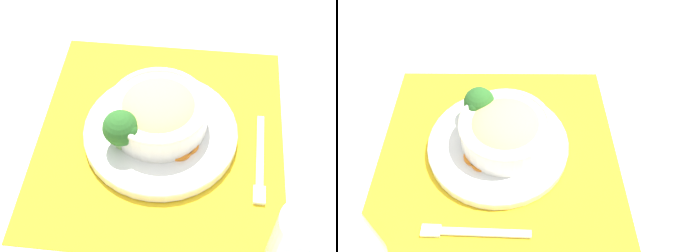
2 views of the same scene
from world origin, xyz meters
TOP-DOWN VIEW (x-y plane):
  - ground_plane at (0.00, 0.00)m, footprint 4.00×4.00m
  - placemat at (0.00, 0.00)m, footprint 0.46×0.48m
  - plate at (0.00, 0.00)m, footprint 0.28×0.28m
  - bowl at (0.01, -0.01)m, footprint 0.18×0.18m
  - broccoli_floret at (0.06, 0.04)m, footprint 0.06×0.06m
  - carrot_slice_near at (-0.04, 0.04)m, footprint 0.04×0.04m
  - carrot_slice_middle at (-0.05, 0.03)m, footprint 0.04×0.04m
  - water_glass at (-0.23, 0.20)m, footprint 0.08×0.08m
  - fork at (-0.18, 0.05)m, footprint 0.02×0.18m

SIDE VIEW (x-z plane):
  - ground_plane at x=0.00m, z-range 0.00..0.00m
  - placemat at x=0.00m, z-range 0.00..0.00m
  - fork at x=-0.18m, z-range 0.00..0.01m
  - plate at x=0.00m, z-range 0.00..0.03m
  - carrot_slice_near at x=-0.04m, z-range 0.02..0.03m
  - carrot_slice_middle at x=-0.05m, z-range 0.02..0.03m
  - bowl at x=0.01m, z-range 0.02..0.09m
  - water_glass at x=-0.23m, z-range -0.01..0.12m
  - broccoli_floret at x=0.06m, z-range 0.03..0.10m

